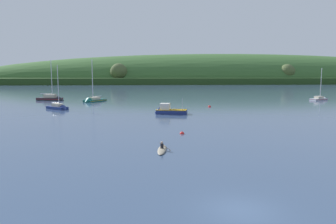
% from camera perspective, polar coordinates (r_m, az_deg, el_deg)
% --- Properties ---
extents(ground, '(1400.00, 1400.00, 0.00)m').
position_cam_1_polar(ground, '(18.82, 13.05, -16.97)').
color(ground, '#384C6B').
extents(far_shoreline_hill, '(550.24, 123.57, 45.91)m').
position_cam_1_polar(far_shoreline_hill, '(262.16, 10.48, 5.30)').
color(far_shoreline_hill, '#27431B').
rests_on(far_shoreline_hill, ground).
extents(sailboat_near_mooring, '(5.78, 7.64, 12.49)m').
position_cam_1_polar(sailboat_near_mooring, '(86.41, -13.39, 1.90)').
color(sailboat_near_mooring, '#0F564C').
rests_on(sailboat_near_mooring, ground).
extents(sailboat_midwater_white, '(6.26, 4.85, 10.01)m').
position_cam_1_polar(sailboat_midwater_white, '(99.20, 25.79, 2.03)').
color(sailboat_midwater_white, '#ADB2BC').
rests_on(sailboat_midwater_white, ground).
extents(sailboat_far_left, '(5.95, 5.14, 10.10)m').
position_cam_1_polar(sailboat_far_left, '(70.44, -19.00, 0.64)').
color(sailboat_far_left, navy).
rests_on(sailboat_far_left, ground).
extents(sailboat_outer_reach, '(8.05, 3.71, 12.16)m').
position_cam_1_polar(sailboat_outer_reach, '(94.32, -20.06, 2.18)').
color(sailboat_outer_reach, '#232328').
rests_on(sailboat_outer_reach, ground).
extents(fishing_boat_moored, '(6.39, 3.33, 3.88)m').
position_cam_1_polar(fishing_boat_moored, '(59.30, 0.10, 0.05)').
color(fishing_boat_moored, navy).
rests_on(fishing_boat_moored, ground).
extents(canoe_with_paddler, '(1.52, 4.11, 1.02)m').
position_cam_1_polar(canoe_with_paddler, '(31.46, -1.06, -6.77)').
color(canoe_with_paddler, gray).
rests_on(canoe_with_paddler, ground).
extents(mooring_buoy_midchannel, '(0.68, 0.68, 0.76)m').
position_cam_1_polar(mooring_buoy_midchannel, '(71.86, 7.54, 0.90)').
color(mooring_buoy_midchannel, red).
rests_on(mooring_buoy_midchannel, ground).
extents(mooring_buoy_far_upstream, '(0.58, 0.58, 0.66)m').
position_cam_1_polar(mooring_buoy_far_upstream, '(39.88, 2.58, -3.96)').
color(mooring_buoy_far_upstream, red).
rests_on(mooring_buoy_far_upstream, ground).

